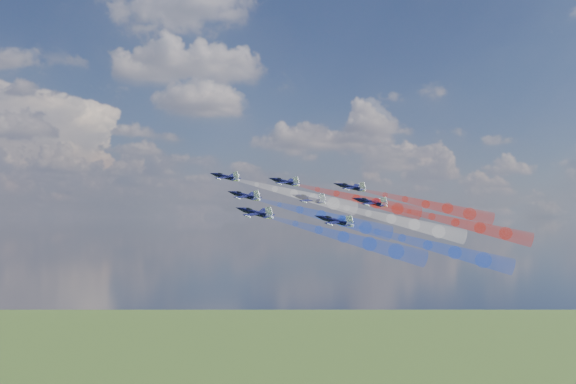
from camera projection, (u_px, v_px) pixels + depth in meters
name	position (u px, v px, depth m)	size (l,w,h in m)	color
jet_lead	(226.00, 177.00, 172.76)	(8.52, 10.64, 2.84)	black
trail_lead	(294.00, 193.00, 161.24)	(3.55, 35.46, 3.55)	white
jet_inner_left	(245.00, 196.00, 158.76)	(8.52, 10.64, 2.84)	black
trail_inner_left	(321.00, 215.00, 147.24)	(3.55, 35.46, 3.55)	blue
jet_inner_right	(285.00, 182.00, 175.80)	(8.52, 10.64, 2.84)	black
trail_inner_right	(356.00, 198.00, 164.28)	(3.55, 35.46, 3.55)	red
jet_outer_left	(256.00, 213.00, 140.40)	(8.52, 10.64, 2.84)	black
trail_outer_left	(344.00, 237.00, 128.88)	(3.55, 35.46, 3.55)	blue
jet_center_third	(310.00, 199.00, 158.92)	(8.52, 10.64, 2.84)	black
trail_center_third	(391.00, 219.00, 147.40)	(3.55, 35.46, 3.55)	white
jet_outer_right	(351.00, 187.00, 177.31)	(8.52, 10.64, 2.84)	black
trail_outer_right	(426.00, 204.00, 165.78)	(3.55, 35.46, 3.55)	red
jet_rear_left	(335.00, 221.00, 144.00)	(8.52, 10.64, 2.84)	black
trail_rear_left	(428.00, 245.00, 132.47)	(3.55, 35.46, 3.55)	blue
jet_rear_right	(371.00, 202.00, 161.12)	(8.52, 10.64, 2.84)	black
trail_rear_right	(455.00, 222.00, 149.60)	(3.55, 35.46, 3.55)	red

